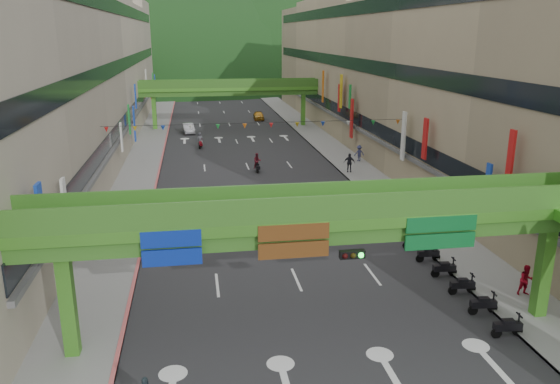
{
  "coord_description": "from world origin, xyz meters",
  "views": [
    {
      "loc": [
        -5.39,
        -15.96,
        13.5
      ],
      "look_at": [
        0.0,
        18.0,
        3.5
      ],
      "focal_mm": 35.0,
      "sensor_mm": 36.0,
      "label": 1
    }
  ],
  "objects_px": {
    "scooter_rider_near": "(286,237)",
    "pedestrian_red": "(526,283)",
    "scooter_rider_mid": "(257,162)",
    "car_yellow": "(259,116)",
    "overpass_near": "(347,234)",
    "car_silver": "(188,128)"
  },
  "relations": [
    {
      "from": "overpass_near",
      "to": "car_yellow",
      "type": "distance_m",
      "value": 67.07
    },
    {
      "from": "scooter_rider_near",
      "to": "car_yellow",
      "type": "height_order",
      "value": "scooter_rider_near"
    },
    {
      "from": "scooter_rider_near",
      "to": "scooter_rider_mid",
      "type": "height_order",
      "value": "scooter_rider_mid"
    },
    {
      "from": "overpass_near",
      "to": "scooter_rider_mid",
      "type": "bearing_deg",
      "value": 90.31
    },
    {
      "from": "scooter_rider_near",
      "to": "scooter_rider_mid",
      "type": "relative_size",
      "value": 0.96
    },
    {
      "from": "overpass_near",
      "to": "pedestrian_red",
      "type": "xyz_separation_m",
      "value": [
        10.66,
        2.62,
        -4.37
      ]
    },
    {
      "from": "scooter_rider_mid",
      "to": "pedestrian_red",
      "type": "xyz_separation_m",
      "value": [
        10.84,
        -29.45,
        -0.16
      ]
    },
    {
      "from": "car_silver",
      "to": "pedestrian_red",
      "type": "xyz_separation_m",
      "value": [
        17.8,
        -53.24,
        0.15
      ]
    },
    {
      "from": "overpass_near",
      "to": "pedestrian_red",
      "type": "bearing_deg",
      "value": 13.8
    },
    {
      "from": "scooter_rider_mid",
      "to": "car_silver",
      "type": "height_order",
      "value": "scooter_rider_mid"
    },
    {
      "from": "car_silver",
      "to": "pedestrian_red",
      "type": "height_order",
      "value": "pedestrian_red"
    },
    {
      "from": "scooter_rider_near",
      "to": "car_yellow",
      "type": "distance_m",
      "value": 55.82
    },
    {
      "from": "overpass_near",
      "to": "car_yellow",
      "type": "xyz_separation_m",
      "value": [
        4.14,
        66.79,
        -4.54
      ]
    },
    {
      "from": "scooter_rider_near",
      "to": "pedestrian_red",
      "type": "bearing_deg",
      "value": -36.86
    },
    {
      "from": "overpass_near",
      "to": "pedestrian_red",
      "type": "distance_m",
      "value": 11.81
    },
    {
      "from": "overpass_near",
      "to": "scooter_rider_near",
      "type": "bearing_deg",
      "value": 93.9
    },
    {
      "from": "overpass_near",
      "to": "car_silver",
      "type": "height_order",
      "value": "overpass_near"
    },
    {
      "from": "overpass_near",
      "to": "car_silver",
      "type": "bearing_deg",
      "value": 97.29
    },
    {
      "from": "overpass_near",
      "to": "car_silver",
      "type": "distance_m",
      "value": 56.49
    },
    {
      "from": "scooter_rider_mid",
      "to": "car_yellow",
      "type": "distance_m",
      "value": 34.98
    },
    {
      "from": "scooter_rider_near",
      "to": "car_yellow",
      "type": "relative_size",
      "value": 0.48
    },
    {
      "from": "scooter_rider_mid",
      "to": "car_yellow",
      "type": "bearing_deg",
      "value": 82.92
    }
  ]
}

